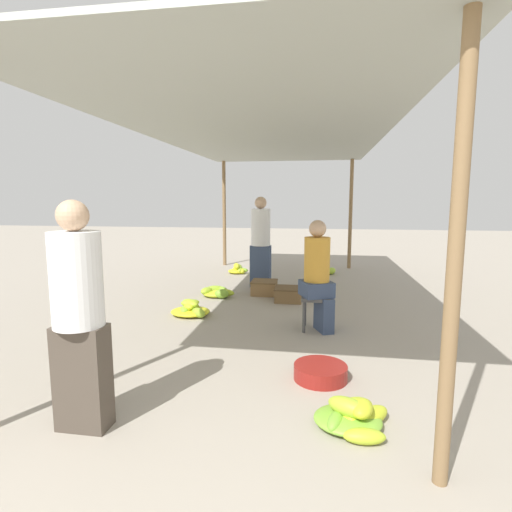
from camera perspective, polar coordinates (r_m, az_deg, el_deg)
The scene contains 18 objects.
ground_plane at distance 2.51m, azimuth -12.50°, elevation -29.98°, with size 40.00×40.00×0.00m, color #A39989.
canopy_post_front_right at distance 2.26m, azimuth 26.53°, elevation -1.01°, with size 0.08×0.08×2.43m, color olive.
canopy_post_back_left at distance 9.46m, azimuth -4.56°, elevation 6.02°, with size 0.08×0.08×2.43m, color olive.
canopy_post_back_right at distance 9.22m, azimuth 13.35°, elevation 5.78°, with size 0.08×0.08×2.43m, color olive.
canopy_tarp at distance 5.78m, azimuth 1.36°, elevation 17.10°, with size 3.30×7.46×0.04m, color #9EA399.
vendor_foreground at distance 2.89m, azimuth -24.00°, elevation -7.50°, with size 0.34×0.33×1.54m.
stool at distance 4.82m, azimuth 8.58°, elevation -6.60°, with size 0.34×0.34×0.41m.
vendor_seated at distance 4.74m, azimuth 8.88°, elevation -2.52°, with size 0.44×0.44×1.31m.
basin_black at distance 3.63m, azimuth 9.20°, elevation -16.06°, with size 0.46×0.46×0.13m.
banana_pile_left_0 at distance 6.47m, azimuth -5.61°, elevation -5.19°, with size 0.58×0.51×0.15m.
banana_pile_left_1 at distance 8.44m, azimuth -2.54°, elevation -1.96°, with size 0.44×0.36×0.22m.
banana_pile_left_2 at distance 5.48m, azimuth -9.36°, elevation -7.48°, with size 0.56×0.50×0.22m.
banana_pile_right_0 at distance 3.01m, azimuth 13.52°, elevation -21.31°, with size 0.55×0.54×0.21m.
banana_pile_right_1 at distance 7.21m, azimuth 9.25°, elevation -3.81°, with size 0.39×0.45×0.21m.
banana_pile_right_2 at distance 8.50m, azimuth 9.94°, elevation -1.93°, with size 0.45×0.37×0.23m.
crate_near at distance 6.58m, azimuth 1.18°, elevation -4.51°, with size 0.41×0.41×0.23m.
crate_mid at distance 6.17m, azimuth 4.68°, elevation -5.45°, with size 0.42×0.42×0.21m.
shopper_walking_mid at distance 7.05m, azimuth 0.67°, elevation 2.22°, with size 0.37×0.36×1.60m.
Camera 1 is at (0.77, -1.83, 1.54)m, focal length 28.00 mm.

